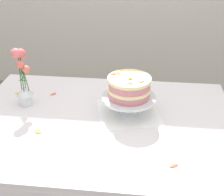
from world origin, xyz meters
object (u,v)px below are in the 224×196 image
object	(u,v)px
dining_table	(101,137)
cake_stand	(129,99)
layer_cake	(129,87)
flower_vase	(23,81)

from	to	relation	value
dining_table	cake_stand	distance (m)	0.25
cake_stand	layer_cake	world-z (taller)	layer_cake
cake_stand	flower_vase	world-z (taller)	flower_vase
layer_cake	cake_stand	bearing A→B (deg)	13.71
layer_cake	dining_table	bearing A→B (deg)	-139.50
layer_cake	flower_vase	bearing A→B (deg)	177.28
cake_stand	layer_cake	distance (m)	0.07
dining_table	flower_vase	xyz separation A→B (m)	(-0.45, 0.14, 0.24)
dining_table	cake_stand	bearing A→B (deg)	40.49
flower_vase	dining_table	bearing A→B (deg)	-18.02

